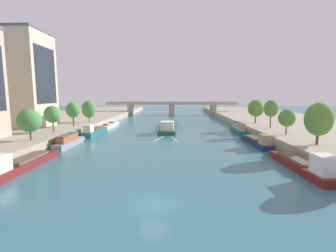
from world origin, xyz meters
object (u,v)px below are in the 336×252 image
(tree_right_midway, at_px, (319,119))
(tree_right_second, at_px, (287,118))
(moored_boat_left_second, at_px, (109,125))
(tree_left_past_mid, at_px, (73,110))
(moored_boat_left_lone, at_px, (19,164))
(bridge_far, at_px, (172,106))
(moored_boat_right_gap_after, at_px, (257,141))
(tree_left_midway, at_px, (30,121))
(tree_left_nearest, at_px, (52,114))
(moored_boat_right_lone, at_px, (238,128))
(tree_right_by_lamp, at_px, (271,109))
(tree_right_nearest, at_px, (256,108))
(barge_midriver, at_px, (169,127))
(moored_boat_left_upstream, at_px, (94,131))
(tree_left_third, at_px, (89,109))
(moored_boat_left_downstream, at_px, (69,141))
(moored_boat_right_near, at_px, (305,165))

(tree_right_midway, bearing_deg, tree_right_second, 92.47)
(moored_boat_left_second, relative_size, tree_left_past_mid, 2.23)
(moored_boat_left_lone, height_order, bridge_far, bridge_far)
(moored_boat_left_second, bearing_deg, moored_boat_right_gap_after, -34.99)
(tree_left_midway, relative_size, tree_left_nearest, 0.98)
(moored_boat_left_lone, xyz_separation_m, moored_boat_right_lone, (37.52, 32.69, 0.28))
(tree_right_by_lamp, height_order, tree_right_nearest, tree_right_by_lamp)
(barge_midriver, distance_m, moored_boat_left_second, 19.70)
(tree_right_by_lamp, bearing_deg, moored_boat_left_upstream, -179.72)
(moored_boat_right_gap_after, bearing_deg, tree_right_nearest, 72.85)
(tree_left_third, bearing_deg, bridge_far, 64.41)
(tree_left_third, bearing_deg, moored_boat_left_upstream, -64.52)
(moored_boat_left_second, bearing_deg, tree_right_nearest, -6.88)
(moored_boat_left_downstream, relative_size, tree_left_past_mid, 1.74)
(tree_left_midway, bearing_deg, tree_right_by_lamp, 20.06)
(tree_left_midway, relative_size, tree_right_second, 1.08)
(moored_boat_left_downstream, distance_m, moored_boat_right_gap_after, 37.17)
(moored_boat_left_second, height_order, tree_left_past_mid, tree_left_past_mid)
(tree_left_nearest, relative_size, tree_left_third, 0.90)
(tree_left_third, bearing_deg, tree_left_midway, -90.13)
(moored_boat_left_downstream, relative_size, tree_right_second, 2.08)
(tree_left_past_mid, bearing_deg, tree_right_second, -13.03)
(moored_boat_left_downstream, height_order, moored_boat_right_gap_after, moored_boat_right_gap_after)
(moored_boat_left_lone, bearing_deg, tree_right_midway, 10.70)
(tree_right_by_lamp, xyz_separation_m, tree_right_nearest, (-0.50, 9.44, -0.47))
(tree_right_second, bearing_deg, tree_right_midway, -87.53)
(tree_right_by_lamp, distance_m, tree_right_nearest, 9.46)
(moored_boat_left_upstream, bearing_deg, tree_left_nearest, -127.65)
(barge_midriver, distance_m, tree_left_past_mid, 25.90)
(moored_boat_left_lone, xyz_separation_m, tree_left_past_mid, (-5.23, 29.30, 5.30))
(moored_boat_left_downstream, height_order, tree_right_by_lamp, tree_right_by_lamp)
(tree_left_nearest, height_order, tree_right_by_lamp, tree_right_by_lamp)
(moored_boat_left_downstream, xyz_separation_m, tree_right_midway, (43.56, -6.40, 5.09))
(moored_boat_left_upstream, bearing_deg, tree_left_midway, -106.50)
(moored_boat_left_lone, relative_size, moored_boat_left_second, 1.04)
(barge_midriver, distance_m, tree_right_midway, 38.42)
(moored_boat_left_upstream, xyz_separation_m, tree_right_nearest, (43.16, 9.65, 5.30))
(moored_boat_right_gap_after, bearing_deg, moored_boat_right_near, -88.00)
(barge_midriver, distance_m, moored_boat_right_near, 41.13)
(moored_boat_left_downstream, bearing_deg, barge_midriver, 50.15)
(moored_boat_left_second, height_order, tree_left_third, tree_left_third)
(tree_left_third, xyz_separation_m, tree_right_second, (47.96, -20.87, -0.42))
(tree_right_midway, distance_m, tree_right_nearest, 29.52)
(moored_boat_left_upstream, xyz_separation_m, moored_boat_right_lone, (37.08, 4.56, 0.21))
(moored_boat_left_downstream, distance_m, tree_right_second, 43.49)
(moored_boat_left_second, xyz_separation_m, tree_left_midway, (-4.87, -32.54, 5.01))
(moored_boat_right_lone, bearing_deg, moored_boat_right_gap_after, -91.15)
(tree_right_midway, xyz_separation_m, tree_right_by_lamp, (0.43, 20.08, 0.59))
(moored_boat_left_second, height_order, tree_right_second, tree_right_second)
(tree_left_midway, bearing_deg, tree_left_past_mid, 91.39)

